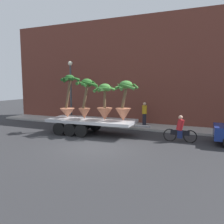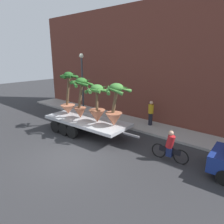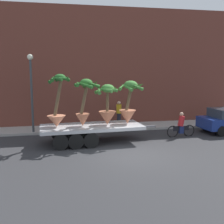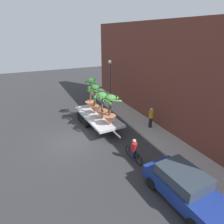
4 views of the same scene
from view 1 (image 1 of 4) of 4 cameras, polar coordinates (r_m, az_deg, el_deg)
The scene contains 11 objects.
ground_plane at distance 12.36m, azimuth -3.98°, elevation -8.42°, with size 60.00×60.00×0.00m, color #2D2D30.
sidewalk at distance 17.82m, azimuth 5.30°, elevation -3.33°, with size 24.00×2.20×0.15m, color #A39E99.
building_facade at distance 19.16m, azimuth 7.11°, elevation 9.77°, with size 24.00×1.20×8.40m, color brown.
flatbed_trailer at distance 15.29m, azimuth -5.84°, elevation -2.50°, with size 6.66×2.53×0.98m.
potted_palm_rear at distance 15.12m, azimuth -6.39°, elevation 3.47°, with size 1.41×1.46×2.58m.
potted_palm_middle at distance 16.03m, azimuth -10.59°, elevation 2.79°, with size 1.29×1.23×2.84m.
potted_palm_front at distance 14.25m, azimuth 3.04°, elevation 2.32°, with size 1.45×1.48×2.45m.
potted_palm_extra at distance 14.66m, azimuth -1.82°, elevation 2.05°, with size 1.34×1.52×2.27m.
cyclist at distance 13.73m, azimuth 16.17°, elevation -4.24°, with size 1.84×0.37×1.54m.
pedestrian_near_gate at distance 17.67m, azimuth 7.87°, elevation -0.28°, with size 0.36×0.36×1.71m.
street_lamp at distance 19.05m, azimuth -9.98°, elevation 6.81°, with size 0.36×0.36×4.83m.
Camera 1 is at (5.63, -10.49, 3.33)m, focal length 37.71 mm.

